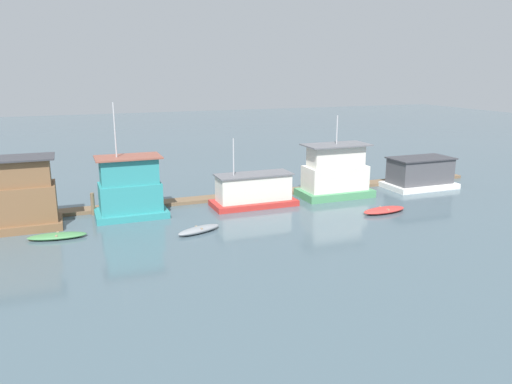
{
  "coord_description": "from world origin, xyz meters",
  "views": [
    {
      "loc": [
        -15.11,
        -40.15,
        11.82
      ],
      "look_at": [
        0.0,
        -1.0,
        1.4
      ],
      "focal_mm": 35.0,
      "sensor_mm": 36.0,
      "label": 1
    }
  ],
  "objects_px": {
    "dinghy_grey": "(199,230)",
    "mooring_post_centre": "(93,204)",
    "houseboat_green": "(335,174)",
    "mooring_post_far_right": "(251,190)",
    "dinghy_green": "(57,236)",
    "mooring_post_far_left": "(319,185)",
    "houseboat_teal": "(130,189)",
    "houseboat_white": "(420,174)",
    "dinghy_red": "(384,210)",
    "houseboat_red": "(254,191)",
    "houseboat_brown": "(7,197)"
  },
  "relations": [
    {
      "from": "houseboat_white",
      "to": "dinghy_green",
      "type": "bearing_deg",
      "value": -174.11
    },
    {
      "from": "dinghy_red",
      "to": "mooring_post_far_right",
      "type": "height_order",
      "value": "mooring_post_far_right"
    },
    {
      "from": "dinghy_red",
      "to": "mooring_post_far_right",
      "type": "relative_size",
      "value": 2.44
    },
    {
      "from": "dinghy_green",
      "to": "mooring_post_far_right",
      "type": "bearing_deg",
      "value": 17.43
    },
    {
      "from": "houseboat_teal",
      "to": "houseboat_red",
      "type": "bearing_deg",
      "value": -2.89
    },
    {
      "from": "dinghy_grey",
      "to": "dinghy_red",
      "type": "xyz_separation_m",
      "value": [
        15.91,
        -0.47,
        -0.01
      ]
    },
    {
      "from": "mooring_post_far_right",
      "to": "mooring_post_centre",
      "type": "relative_size",
      "value": 0.93
    },
    {
      "from": "houseboat_white",
      "to": "mooring_post_centre",
      "type": "height_order",
      "value": "houseboat_white"
    },
    {
      "from": "houseboat_green",
      "to": "dinghy_grey",
      "type": "height_order",
      "value": "houseboat_green"
    },
    {
      "from": "houseboat_green",
      "to": "dinghy_red",
      "type": "relative_size",
      "value": 1.8
    },
    {
      "from": "houseboat_teal",
      "to": "mooring_post_centre",
      "type": "height_order",
      "value": "houseboat_teal"
    },
    {
      "from": "dinghy_grey",
      "to": "mooring_post_centre",
      "type": "distance_m",
      "value": 10.41
    },
    {
      "from": "houseboat_green",
      "to": "dinghy_red",
      "type": "bearing_deg",
      "value": -80.27
    },
    {
      "from": "houseboat_teal",
      "to": "dinghy_grey",
      "type": "relative_size",
      "value": 2.5
    },
    {
      "from": "houseboat_brown",
      "to": "mooring_post_centre",
      "type": "xyz_separation_m",
      "value": [
        6.07,
        1.81,
        -1.58
      ]
    },
    {
      "from": "houseboat_teal",
      "to": "houseboat_green",
      "type": "relative_size",
      "value": 1.22
    },
    {
      "from": "mooring_post_far_left",
      "to": "mooring_post_centre",
      "type": "bearing_deg",
      "value": 180.0
    },
    {
      "from": "dinghy_green",
      "to": "mooring_post_far_left",
      "type": "height_order",
      "value": "mooring_post_far_left"
    },
    {
      "from": "houseboat_green",
      "to": "mooring_post_centre",
      "type": "xyz_separation_m",
      "value": [
        -21.8,
        1.75,
        -1.2
      ]
    },
    {
      "from": "houseboat_teal",
      "to": "mooring_post_centre",
      "type": "xyz_separation_m",
      "value": [
        -2.9,
        1.52,
        -1.33
      ]
    },
    {
      "from": "dinghy_green",
      "to": "dinghy_red",
      "type": "distance_m",
      "value": 25.86
    },
    {
      "from": "houseboat_teal",
      "to": "mooring_post_far_right",
      "type": "bearing_deg",
      "value": 7.77
    },
    {
      "from": "houseboat_red",
      "to": "dinghy_green",
      "type": "relative_size",
      "value": 1.8
    },
    {
      "from": "houseboat_green",
      "to": "mooring_post_centre",
      "type": "distance_m",
      "value": 21.9
    },
    {
      "from": "houseboat_brown",
      "to": "houseboat_red",
      "type": "relative_size",
      "value": 0.99
    },
    {
      "from": "mooring_post_far_left",
      "to": "dinghy_green",
      "type": "bearing_deg",
      "value": -167.53
    },
    {
      "from": "dinghy_grey",
      "to": "houseboat_brown",
      "type": "bearing_deg",
      "value": 155.74
    },
    {
      "from": "houseboat_green",
      "to": "dinghy_green",
      "type": "height_order",
      "value": "houseboat_green"
    },
    {
      "from": "houseboat_red",
      "to": "dinghy_red",
      "type": "height_order",
      "value": "houseboat_red"
    },
    {
      "from": "houseboat_red",
      "to": "mooring_post_far_right",
      "type": "distance_m",
      "value": 2.17
    },
    {
      "from": "mooring_post_centre",
      "to": "houseboat_brown",
      "type": "bearing_deg",
      "value": -163.42
    },
    {
      "from": "mooring_post_far_right",
      "to": "mooring_post_centre",
      "type": "distance_m",
      "value": 14.02
    },
    {
      "from": "houseboat_brown",
      "to": "dinghy_grey",
      "type": "height_order",
      "value": "houseboat_brown"
    },
    {
      "from": "houseboat_green",
      "to": "mooring_post_far_left",
      "type": "relative_size",
      "value": 5.13
    },
    {
      "from": "mooring_post_far_right",
      "to": "mooring_post_far_left",
      "type": "xyz_separation_m",
      "value": [
        7.06,
        0.0,
        -0.12
      ]
    },
    {
      "from": "dinghy_grey",
      "to": "mooring_post_far_left",
      "type": "distance_m",
      "value": 16.06
    },
    {
      "from": "mooring_post_far_left",
      "to": "dinghy_red",
      "type": "bearing_deg",
      "value": -77.43
    },
    {
      "from": "houseboat_white",
      "to": "mooring_post_centre",
      "type": "distance_m",
      "value": 31.69
    },
    {
      "from": "mooring_post_centre",
      "to": "mooring_post_far_left",
      "type": "xyz_separation_m",
      "value": [
        21.08,
        0.0,
        -0.19
      ]
    },
    {
      "from": "houseboat_green",
      "to": "mooring_post_centre",
      "type": "bearing_deg",
      "value": 175.41
    },
    {
      "from": "dinghy_red",
      "to": "houseboat_teal",
      "type": "bearing_deg",
      "value": 161.64
    },
    {
      "from": "dinghy_green",
      "to": "mooring_post_far_right",
      "type": "xyz_separation_m",
      "value": [
        16.82,
        5.28,
        0.68
      ]
    },
    {
      "from": "mooring_post_far_left",
      "to": "houseboat_white",
      "type": "bearing_deg",
      "value": -9.31
    },
    {
      "from": "houseboat_red",
      "to": "dinghy_red",
      "type": "relative_size",
      "value": 1.76
    },
    {
      "from": "houseboat_white",
      "to": "houseboat_red",
      "type": "bearing_deg",
      "value": -178.99
    },
    {
      "from": "houseboat_green",
      "to": "houseboat_red",
      "type": "bearing_deg",
      "value": -177.93
    },
    {
      "from": "dinghy_grey",
      "to": "houseboat_red",
      "type": "bearing_deg",
      "value": 41.03
    },
    {
      "from": "houseboat_red",
      "to": "mooring_post_far_left",
      "type": "xyz_separation_m",
      "value": [
        7.62,
        2.05,
        -0.58
      ]
    },
    {
      "from": "dinghy_grey",
      "to": "mooring_post_centre",
      "type": "relative_size",
      "value": 1.98
    },
    {
      "from": "dinghy_green",
      "to": "mooring_post_far_left",
      "type": "xyz_separation_m",
      "value": [
        23.88,
        5.28,
        0.55
      ]
    }
  ]
}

